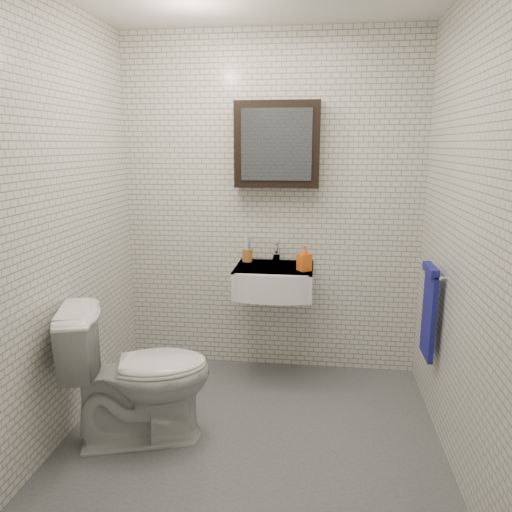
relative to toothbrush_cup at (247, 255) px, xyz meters
name	(u,v)px	position (x,y,z in m)	size (l,w,h in m)	color
ground	(253,433)	(0.16, -0.91, -0.90)	(2.20, 2.00, 0.01)	#4B4D52
room_shell	(253,189)	(0.16, -0.91, 0.57)	(2.22, 2.02, 2.51)	silver
washbasin	(274,281)	(0.21, -0.18, -0.14)	(0.55, 0.50, 0.20)	white
faucet	(276,253)	(0.21, 0.02, 0.02)	(0.06, 0.20, 0.15)	silver
mirror_cabinet	(277,145)	(0.21, 0.02, 0.80)	(0.60, 0.15, 0.60)	black
towel_rail	(429,308)	(1.21, -0.56, -0.18)	(0.09, 0.30, 0.58)	silver
toothbrush_cup	(247,255)	(0.00, 0.00, 0.00)	(0.09, 0.09, 0.20)	#A76629
soap_bottle	(304,258)	(0.43, -0.22, 0.04)	(0.08, 0.08, 0.18)	orange
toilet	(139,373)	(-0.48, -1.03, -0.49)	(0.46, 0.81, 0.83)	white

